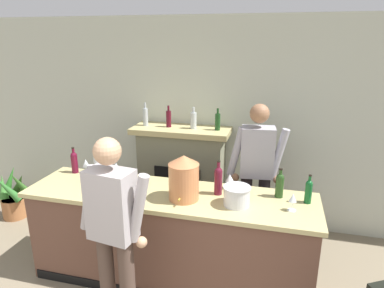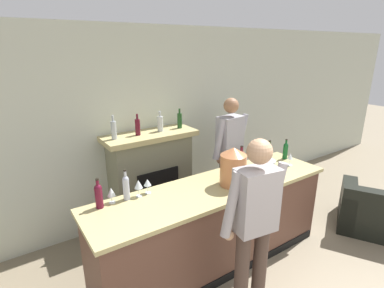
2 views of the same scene
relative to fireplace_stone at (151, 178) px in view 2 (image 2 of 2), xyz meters
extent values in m
cube|color=beige|center=(0.27, 0.26, 0.68)|extent=(12.00, 0.07, 2.75)
cube|color=brown|center=(0.21, -1.18, -0.22)|extent=(2.83, 0.69, 0.96)
cube|color=tan|center=(0.21, -1.18, 0.28)|extent=(2.90, 0.76, 0.04)
cube|color=black|center=(0.21, -1.53, -0.64)|extent=(2.77, 0.01, 0.10)
cube|color=gray|center=(0.00, 0.01, -0.05)|extent=(1.10, 0.44, 1.29)
cube|color=black|center=(0.00, -0.23, -0.22)|extent=(0.61, 0.02, 0.83)
cube|color=tan|center=(0.00, -0.01, 0.63)|extent=(1.26, 0.52, 0.07)
cylinder|color=#A4ADB6|center=(-0.49, -0.01, 0.78)|extent=(0.07, 0.07, 0.23)
cylinder|color=#A4ADB6|center=(-0.49, -0.01, 0.94)|extent=(0.03, 0.03, 0.08)
cylinder|color=#4B0E1B|center=(-0.17, -0.01, 0.77)|extent=(0.07, 0.07, 0.21)
cylinder|color=#4B0E1B|center=(-0.17, -0.01, 0.92)|extent=(0.03, 0.03, 0.07)
cylinder|color=#B1B9BD|center=(0.16, -0.01, 0.77)|extent=(0.08, 0.08, 0.21)
cylinder|color=#B1B9BD|center=(0.16, -0.01, 0.91)|extent=(0.03, 0.03, 0.07)
cylinder|color=#19411A|center=(0.47, -0.01, 0.77)|extent=(0.07, 0.07, 0.21)
cylinder|color=#19411A|center=(0.47, -0.01, 0.91)|extent=(0.03, 0.03, 0.07)
cube|color=black|center=(2.54, -1.89, -0.49)|extent=(1.19, 1.20, 0.42)
cube|color=black|center=(2.24, -2.05, -0.34)|extent=(0.59, 0.86, 0.70)
cube|color=black|center=(2.37, -1.58, -0.42)|extent=(0.85, 0.59, 0.56)
cylinder|color=#4A382F|center=(0.11, -1.99, -0.21)|extent=(0.13, 0.13, 0.96)
cylinder|color=#4A382F|center=(-0.09, -1.96, -0.21)|extent=(0.13, 0.13, 0.96)
cube|color=#9D9697|center=(0.01, -1.97, 0.55)|extent=(0.39, 0.27, 0.57)
cylinder|color=#9D9697|center=(0.24, -1.99, 0.55)|extent=(0.20, 0.08, 0.57)
sphere|color=tan|center=(0.24, -1.97, 0.25)|extent=(0.09, 0.09, 0.09)
cylinder|color=#9D9697|center=(-0.21, -1.92, 0.55)|extent=(0.20, 0.08, 0.57)
sphere|color=tan|center=(-0.21, -1.90, 0.25)|extent=(0.09, 0.09, 0.09)
sphere|color=tan|center=(0.01, -1.97, 0.98)|extent=(0.21, 0.21, 0.21)
cylinder|color=black|center=(0.91, -0.50, -0.20)|extent=(0.13, 0.13, 0.99)
cube|color=black|center=(0.92, -0.57, -0.66)|extent=(0.13, 0.25, 0.07)
cylinder|color=black|center=(1.11, -0.48, -0.20)|extent=(0.13, 0.13, 0.99)
cube|color=black|center=(1.12, -0.55, -0.66)|extent=(0.13, 0.25, 0.07)
cube|color=#9C9AA7|center=(1.01, -0.49, 0.58)|extent=(0.38, 0.26, 0.56)
cylinder|color=#9C9AA7|center=(0.78, -0.53, 0.58)|extent=(0.20, 0.08, 0.57)
sphere|color=#926547|center=(0.78, -0.55, 0.28)|extent=(0.09, 0.09, 0.09)
cylinder|color=#9C9AA7|center=(1.24, -0.48, 0.58)|extent=(0.20, 0.08, 0.57)
sphere|color=#926547|center=(1.24, -0.50, 0.28)|extent=(0.09, 0.09, 0.09)
sphere|color=#926547|center=(1.01, -0.49, 1.01)|extent=(0.21, 0.21, 0.21)
cylinder|color=#BF7548|center=(0.39, -1.26, 0.48)|extent=(0.29, 0.29, 0.35)
cone|color=#BF7548|center=(0.39, -1.26, 0.70)|extent=(0.29, 0.29, 0.09)
cylinder|color=#B29333|center=(0.39, -1.42, 0.37)|extent=(0.02, 0.04, 0.02)
cylinder|color=silver|center=(0.89, -1.26, 0.39)|extent=(0.24, 0.24, 0.17)
cylinder|color=silver|center=(0.89, -1.26, 0.48)|extent=(0.25, 0.25, 0.01)
cylinder|color=#551224|center=(0.68, -1.07, 0.43)|extent=(0.08, 0.08, 0.24)
sphere|color=#551224|center=(0.68, -1.07, 0.55)|extent=(0.07, 0.07, 0.07)
cylinder|color=#551224|center=(0.68, -1.07, 0.59)|extent=(0.03, 0.03, 0.09)
cylinder|color=black|center=(0.68, -1.07, 0.65)|extent=(0.03, 0.03, 0.01)
cylinder|color=#A7ADC1|center=(-0.72, -0.92, 0.42)|extent=(0.07, 0.07, 0.22)
sphere|color=#A7ADC1|center=(-0.72, -0.92, 0.53)|extent=(0.06, 0.06, 0.06)
cylinder|color=#A7ADC1|center=(-0.72, -0.92, 0.57)|extent=(0.03, 0.03, 0.09)
cylinder|color=black|center=(-0.72, -0.92, 0.62)|extent=(0.03, 0.03, 0.01)
cylinder|color=#213F18|center=(1.26, -0.99, 0.41)|extent=(0.08, 0.08, 0.20)
sphere|color=#213F18|center=(1.26, -0.99, 0.51)|extent=(0.07, 0.07, 0.07)
cylinder|color=#213F18|center=(1.26, -0.99, 0.55)|extent=(0.03, 0.03, 0.08)
cylinder|color=black|center=(1.26, -0.99, 0.59)|extent=(0.03, 0.03, 0.01)
cylinder|color=#0F4C1F|center=(1.52, -1.05, 0.40)|extent=(0.07, 0.07, 0.19)
sphere|color=#0F4C1F|center=(1.52, -1.05, 0.50)|extent=(0.06, 0.06, 0.06)
cylinder|color=#0F4C1F|center=(1.52, -1.05, 0.54)|extent=(0.03, 0.03, 0.08)
cylinder|color=black|center=(1.52, -1.05, 0.58)|extent=(0.03, 0.03, 0.01)
cylinder|color=#560F24|center=(-1.00, -0.92, 0.41)|extent=(0.07, 0.07, 0.21)
sphere|color=#560F24|center=(-1.00, -0.92, 0.51)|extent=(0.07, 0.07, 0.07)
cylinder|color=#560F24|center=(-1.00, -0.92, 0.55)|extent=(0.03, 0.03, 0.08)
cylinder|color=black|center=(-1.00, -0.92, 0.60)|extent=(0.03, 0.03, 0.01)
cylinder|color=silver|center=(1.38, -1.24, 0.31)|extent=(0.08, 0.08, 0.01)
cylinder|color=silver|center=(1.38, -1.24, 0.35)|extent=(0.01, 0.01, 0.08)
cone|color=silver|center=(1.38, -1.24, 0.43)|extent=(0.07, 0.07, 0.08)
cylinder|color=silver|center=(0.77, -0.92, 0.31)|extent=(0.08, 0.08, 0.01)
cylinder|color=silver|center=(0.77, -0.92, 0.35)|extent=(0.01, 0.01, 0.07)
cone|color=silver|center=(0.77, -0.92, 0.42)|extent=(0.09, 0.09, 0.08)
cylinder|color=silver|center=(-0.87, -0.90, 0.31)|extent=(0.07, 0.07, 0.01)
cylinder|color=silver|center=(-0.87, -0.90, 0.34)|extent=(0.01, 0.01, 0.07)
cone|color=silver|center=(-0.87, -0.90, 0.42)|extent=(0.08, 0.08, 0.09)
cylinder|color=silver|center=(-0.59, -0.93, 0.31)|extent=(0.06, 0.06, 0.01)
cylinder|color=silver|center=(-0.59, -0.93, 0.36)|extent=(0.01, 0.01, 0.09)
cone|color=silver|center=(-0.59, -0.93, 0.44)|extent=(0.09, 0.09, 0.09)
cylinder|color=silver|center=(-0.48, -0.92, 0.31)|extent=(0.06, 0.06, 0.01)
cylinder|color=silver|center=(-0.48, -0.92, 0.35)|extent=(0.01, 0.01, 0.08)
cone|color=silver|center=(-0.48, -0.92, 0.43)|extent=(0.08, 0.08, 0.07)
camera|label=1|loc=(1.20, -4.11, 1.77)|focal=32.00mm
camera|label=2|loc=(-1.69, -3.52, 1.78)|focal=28.00mm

